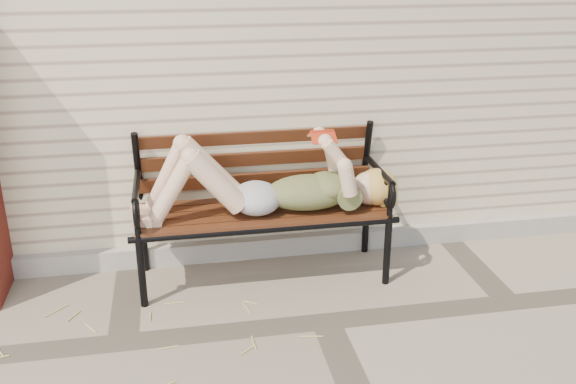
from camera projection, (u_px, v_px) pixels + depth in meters
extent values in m
plane|color=gray|center=(326.00, 321.00, 4.05)|extent=(80.00, 80.00, 0.00)
cube|color=beige|center=(257.00, 22.00, 6.24)|extent=(8.00, 4.00, 3.00)
cube|color=#B0AC9F|center=(296.00, 244.00, 4.90)|extent=(8.00, 0.10, 0.15)
cylinder|color=black|center=(142.00, 272.00, 4.13)|extent=(0.05, 0.05, 0.50)
cylinder|color=black|center=(144.00, 238.00, 4.59)|extent=(0.05, 0.05, 0.50)
cylinder|color=black|center=(387.00, 251.00, 4.41)|extent=(0.05, 0.05, 0.50)
cylinder|color=black|center=(366.00, 221.00, 4.87)|extent=(0.05, 0.05, 0.50)
cube|color=#532B15|center=(262.00, 212.00, 4.41)|extent=(1.70, 0.55, 0.03)
cylinder|color=black|center=(268.00, 230.00, 4.18)|extent=(1.79, 0.04, 0.04)
cylinder|color=black|center=(258.00, 201.00, 4.64)|extent=(1.79, 0.04, 0.04)
torus|color=black|center=(254.00, 119.00, 4.54)|extent=(0.31, 0.04, 0.31)
ellipsoid|color=#092C40|center=(308.00, 192.00, 4.38)|extent=(0.60, 0.35, 0.23)
ellipsoid|color=#092C40|center=(327.00, 186.00, 4.39)|extent=(0.29, 0.34, 0.18)
ellipsoid|color=#ABABB0|center=(256.00, 198.00, 4.32)|extent=(0.34, 0.38, 0.21)
sphere|color=beige|center=(370.00, 188.00, 4.45)|extent=(0.25, 0.25, 0.25)
ellipsoid|color=#E3B955|center=(377.00, 187.00, 4.46)|extent=(0.28, 0.28, 0.26)
cube|color=#B22D14|center=(322.00, 132.00, 4.24)|extent=(0.16, 0.02, 0.02)
cube|color=white|center=(324.00, 138.00, 4.20)|extent=(0.16, 0.10, 0.06)
cube|color=white|center=(320.00, 134.00, 4.29)|extent=(0.16, 0.10, 0.06)
cube|color=#B22D14|center=(324.00, 137.00, 4.20)|extent=(0.17, 0.10, 0.06)
cube|color=#B22D14|center=(320.00, 133.00, 4.29)|extent=(0.17, 0.10, 0.06)
cylinder|color=tan|center=(146.00, 339.00, 3.85)|extent=(0.10, 0.08, 0.01)
cylinder|color=tan|center=(257.00, 306.00, 4.21)|extent=(0.08, 0.06, 0.01)
cylinder|color=tan|center=(280.00, 329.00, 3.96)|extent=(0.14, 0.04, 0.01)
cylinder|color=tan|center=(153.00, 301.00, 4.26)|extent=(0.02, 0.14, 0.01)
cylinder|color=tan|center=(192.00, 340.00, 3.85)|extent=(0.18, 0.03, 0.01)
cylinder|color=tan|center=(114.00, 372.00, 3.56)|extent=(0.10, 0.05, 0.01)
cylinder|color=tan|center=(2.00, 352.00, 3.73)|extent=(0.08, 0.16, 0.01)
cylinder|color=tan|center=(54.00, 308.00, 4.18)|extent=(0.11, 0.14, 0.01)
cylinder|color=tan|center=(282.00, 373.00, 3.55)|extent=(0.12, 0.12, 0.01)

